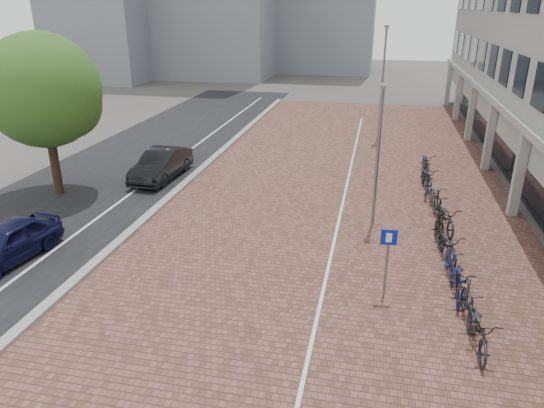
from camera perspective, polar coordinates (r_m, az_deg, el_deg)
The scene contains 13 objects.
ground at distance 12.85m, azimuth -5.83°, elevation -15.27°, with size 140.00×140.00×0.00m, color #474442.
plaza_brick at distance 23.08m, azimuth 8.01°, elevation 2.05°, with size 14.50×42.00×0.04m, color brown.
street_asphalt at distance 26.15m, azimuth -16.80°, elevation 3.68°, with size 8.00×50.00×0.03m, color black.
curb at distance 24.53m, azimuth -8.76°, elevation 3.35°, with size 0.35×42.00×0.14m, color gray.
lane_line at distance 25.26m, azimuth -12.80°, elevation 3.49°, with size 0.12×44.00×0.00m, color white.
parking_line at distance 23.06m, azimuth 8.51°, elevation 2.07°, with size 0.10×30.00×0.00m, color white.
car_navy at distance 18.11m, azimuth -28.10°, elevation -3.91°, with size 1.55×3.86×1.32m, color black.
car_dark at distance 24.26m, azimuth -12.52°, elevation 4.43°, with size 1.47×4.22×1.39m, color black.
parking_sign at distance 14.09m, azimuth 13.03°, elevation -5.55°, with size 0.44×0.11×2.11m.
lamp_near at distance 18.32m, azimuth 11.93°, elevation 5.03°, with size 0.12×0.12×5.17m, color gray.
lamp_far at distance 31.17m, azimuth 12.45°, elevation 13.12°, with size 0.12×0.12×6.58m, color gray.
street_tree at distance 22.94m, azimuth -24.24°, elevation 11.42°, with size 4.68×4.68×6.81m.
bike_row at distance 19.19m, azimuth 18.69°, elevation -1.47°, with size 1.33×15.79×1.05m.
Camera 1 is at (3.37, -9.71, 7.72)m, focal length 32.99 mm.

